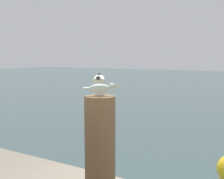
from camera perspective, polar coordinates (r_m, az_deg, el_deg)
mooring_post at (r=3.37m, az=-2.30°, el=-10.43°), size 0.34×0.34×1.08m
seagull at (r=3.24m, az=-2.28°, el=0.88°), size 0.42×0.56×0.24m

